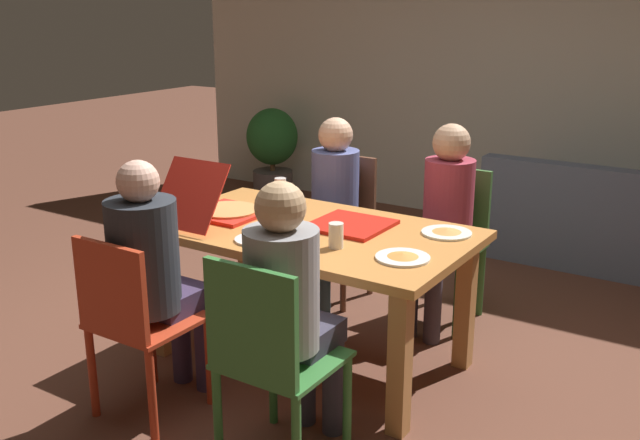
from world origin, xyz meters
The scene contains 20 objects.
ground_plane centered at (0.00, 0.00, 0.00)m, with size 20.00×20.00×0.00m, color brown.
back_wall centered at (0.00, 3.17, 1.42)m, with size 6.61×0.12×2.85m, color beige.
dining_table centered at (0.00, 0.00, 0.65)m, with size 1.69×0.99×0.76m.
chair_0 centered at (-0.35, -0.94, 0.51)m, with size 0.45×0.44×0.91m.
person_0 centered at (-0.35, -0.79, 0.73)m, with size 0.33×0.50×1.24m.
chair_1 centered at (0.41, -0.92, 0.53)m, with size 0.46×0.45×0.95m.
person_1 centered at (0.41, -0.77, 0.73)m, with size 0.31×0.48×1.24m.
chair_2 centered at (-0.35, 0.92, 0.52)m, with size 0.40×0.41×0.94m.
person_2 centered at (-0.35, 0.78, 0.72)m, with size 0.31×0.47×1.21m.
chair_3 centered at (0.41, 0.98, 0.50)m, with size 0.39×0.44×0.93m.
person_3 centered at (0.41, 0.82, 0.72)m, with size 0.30×0.53×1.23m.
pizza_box_0 centered at (0.17, 0.13, 0.77)m, with size 0.39×0.39×0.02m.
pizza_box_1 centered at (-0.52, -0.10, 0.81)m, with size 0.39×0.61×0.35m.
plate_0 centered at (0.63, -0.17, 0.77)m, with size 0.26×0.26×0.03m.
plate_1 centered at (-0.11, -0.32, 0.77)m, with size 0.22×0.22×0.01m.
plate_2 centered at (0.65, 0.30, 0.77)m, with size 0.26×0.26×0.03m.
drinking_glass_0 centered at (-0.45, 0.37, 0.83)m, with size 0.07×0.07×0.14m, color silver.
drinking_glass_1 centered at (0.28, -0.20, 0.83)m, with size 0.07×0.07×0.12m, color silver.
couch centered at (1.13, 2.52, 0.28)m, with size 1.97×0.87×0.79m.
potted_plant centered at (-2.25, 2.71, 0.51)m, with size 0.51×0.51×0.90m.
Camera 1 is at (2.02, -3.03, 1.90)m, focal length 40.65 mm.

